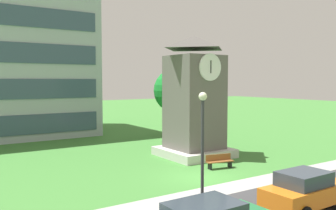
{
  "coord_description": "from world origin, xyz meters",
  "views": [
    {
      "loc": [
        -12.9,
        -16.04,
        5.53
      ],
      "look_at": [
        1.64,
        5.99,
        3.77
      ],
      "focal_mm": 38.88,
      "sensor_mm": 36.0,
      "label": 1
    }
  ],
  "objects_px": {
    "tree_near_tower": "(176,91)",
    "parked_car_orange": "(306,190)",
    "park_bench": "(219,161)",
    "street_lamp": "(203,136)",
    "clock_tower": "(194,104)"
  },
  "relations": [
    {
      "from": "tree_near_tower",
      "to": "parked_car_orange",
      "type": "height_order",
      "value": "tree_near_tower"
    },
    {
      "from": "park_bench",
      "to": "street_lamp",
      "type": "distance_m",
      "value": 8.02
    },
    {
      "from": "tree_near_tower",
      "to": "clock_tower",
      "type": "bearing_deg",
      "value": -115.6
    },
    {
      "from": "clock_tower",
      "to": "tree_near_tower",
      "type": "xyz_separation_m",
      "value": [
        3.7,
        7.73,
        0.71
      ]
    },
    {
      "from": "parked_car_orange",
      "to": "tree_near_tower",
      "type": "bearing_deg",
      "value": 71.18
    },
    {
      "from": "street_lamp",
      "to": "tree_near_tower",
      "type": "distance_m",
      "value": 19.67
    },
    {
      "from": "clock_tower",
      "to": "tree_near_tower",
      "type": "height_order",
      "value": "clock_tower"
    },
    {
      "from": "park_bench",
      "to": "street_lamp",
      "type": "relative_size",
      "value": 0.37
    },
    {
      "from": "clock_tower",
      "to": "park_bench",
      "type": "height_order",
      "value": "clock_tower"
    },
    {
      "from": "clock_tower",
      "to": "park_bench",
      "type": "bearing_deg",
      "value": -104.2
    },
    {
      "from": "clock_tower",
      "to": "street_lamp",
      "type": "distance_m",
      "value": 11.15
    },
    {
      "from": "street_lamp",
      "to": "tree_near_tower",
      "type": "xyz_separation_m",
      "value": [
        10.21,
        16.76,
        1.38
      ]
    },
    {
      "from": "clock_tower",
      "to": "park_bench",
      "type": "relative_size",
      "value": 4.71
    },
    {
      "from": "park_bench",
      "to": "tree_near_tower",
      "type": "distance_m",
      "value": 13.19
    },
    {
      "from": "tree_near_tower",
      "to": "park_bench",
      "type": "bearing_deg",
      "value": -111.96
    }
  ]
}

